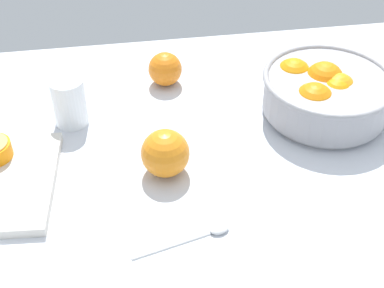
{
  "coord_description": "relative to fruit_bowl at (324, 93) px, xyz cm",
  "views": [
    {
      "loc": [
        -12.09,
        -76.15,
        65.85
      ],
      "look_at": [
        -0.54,
        -3.76,
        4.34
      ],
      "focal_mm": 50.28,
      "sensor_mm": 36.0,
      "label": 1
    }
  ],
  "objects": [
    {
      "name": "ground_plane",
      "position": [
        -27.64,
        -6.69,
        -6.71
      ],
      "size": [
        121.78,
        84.31,
        3.0
      ],
      "primitive_type": "cube",
      "color": "silver"
    },
    {
      "name": "fruit_bowl",
      "position": [
        0.0,
        0.0,
        0.0
      ],
      "size": [
        25.86,
        25.86,
        10.5
      ],
      "color": "#99999E",
      "rests_on": "ground_plane"
    },
    {
      "name": "second_glass",
      "position": [
        -49.9,
        5.32,
        -0.83
      ],
      "size": [
        6.67,
        6.67,
        9.83
      ],
      "color": "white",
      "rests_on": "ground_plane"
    },
    {
      "name": "loose_orange_0",
      "position": [
        -29.83,
        16.18,
        -1.55
      ],
      "size": [
        7.31,
        7.31,
        7.31
      ],
      "primitive_type": "sphere",
      "color": "orange",
      "rests_on": "ground_plane"
    },
    {
      "name": "loose_orange_1",
      "position": [
        -33.19,
        -12.15,
        -0.9
      ],
      "size": [
        8.61,
        8.61,
        8.61
      ],
      "primitive_type": "sphere",
      "color": "orange",
      "rests_on": "ground_plane"
    },
    {
      "name": "spoon",
      "position": [
        -30.21,
        -28.3,
        -4.78
      ],
      "size": [
        16.13,
        5.33,
        1.0
      ],
      "color": "silver",
      "rests_on": "ground_plane"
    }
  ]
}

